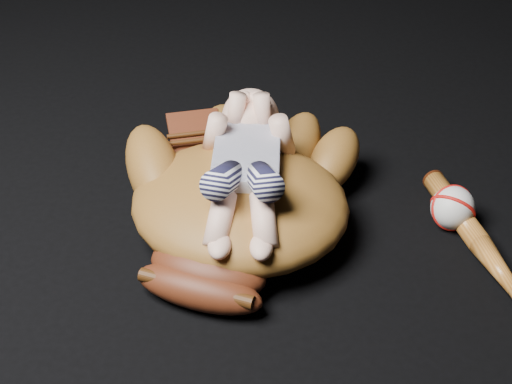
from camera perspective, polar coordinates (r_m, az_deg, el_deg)
baseball_glove at (r=1.36m, az=-1.19°, el=-0.26°), size 0.62×0.66×0.17m
newborn_baby at (r=1.33m, az=-0.76°, el=1.98°), size 0.19×0.41×0.16m
baseball_bat at (r=1.39m, az=16.46°, el=-4.29°), size 0.16×0.43×0.04m
baseball at (r=1.45m, az=14.12°, el=-1.12°), size 0.09×0.09×0.08m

